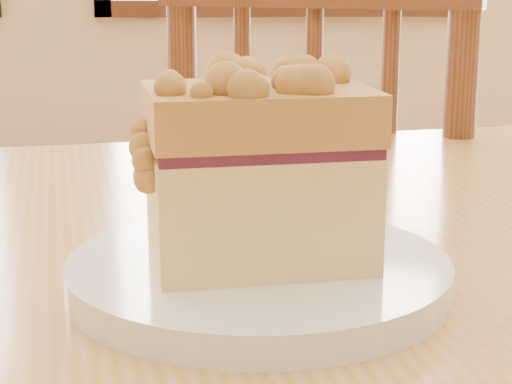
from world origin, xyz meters
TOP-DOWN VIEW (x-y plane):
  - cafe_table_main at (0.11, 0.36)m, footprint 1.25×0.94m
  - cafe_chair_main at (0.15, 0.93)m, footprint 0.58×0.58m
  - plate at (-0.00, 0.22)m, footprint 0.23×0.23m
  - cake_slice at (-0.01, 0.22)m, footprint 0.15×0.11m

SIDE VIEW (x-z plane):
  - cafe_chair_main at x=0.15m, z-range 0.00..0.97m
  - cafe_table_main at x=0.11m, z-range 0.27..1.02m
  - plate at x=0.00m, z-range 0.75..0.77m
  - cake_slice at x=-0.01m, z-range 0.77..0.89m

